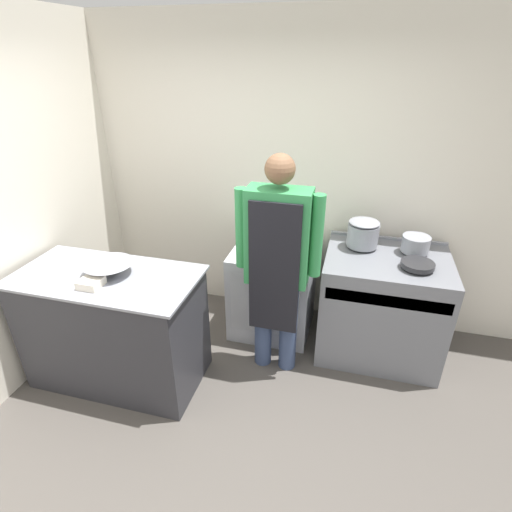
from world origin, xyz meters
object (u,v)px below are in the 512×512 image
at_px(stove, 381,305).
at_px(person_cook, 277,258).
at_px(sauce_pot, 416,244).
at_px(fridge_unit, 273,289).
at_px(plastic_tub, 91,283).
at_px(stock_pot, 363,233).
at_px(saute_pan, 418,264).
at_px(mixing_bowl, 109,269).

height_order(stove, person_cook, person_cook).
bearing_deg(sauce_pot, fridge_unit, -177.07).
xyz_separation_m(plastic_tub, stock_pot, (1.77, 1.16, 0.08)).
bearing_deg(fridge_unit, person_cook, -75.27).
xyz_separation_m(fridge_unit, saute_pan, (1.15, -0.21, 0.53)).
xyz_separation_m(person_cook, mixing_bowl, (-1.15, -0.41, -0.04)).
distance_m(plastic_tub, stock_pot, 2.12).
bearing_deg(plastic_tub, stock_pot, 33.26).
relative_size(person_cook, stock_pot, 6.98).
bearing_deg(person_cook, mixing_bowl, -160.56).
xyz_separation_m(person_cook, saute_pan, (1.02, 0.30, -0.07)).
height_order(mixing_bowl, sauce_pot, sauce_pot).
relative_size(fridge_unit, person_cook, 0.46).
xyz_separation_m(person_cook, plastic_tub, (-1.18, -0.59, -0.06)).
height_order(plastic_tub, sauce_pot, sauce_pot).
bearing_deg(stock_pot, mixing_bowl, -150.73).
distance_m(person_cook, sauce_pot, 1.17).
height_order(person_cook, stock_pot, person_cook).
bearing_deg(stock_pot, person_cook, -136.19).
distance_m(person_cook, saute_pan, 1.06).
bearing_deg(stock_pot, stove, -31.76).
bearing_deg(sauce_pot, saute_pan, -90.00).
relative_size(fridge_unit, sauce_pot, 3.71).
relative_size(person_cook, saute_pan, 7.19).
height_order(person_cook, mixing_bowl, person_cook).
relative_size(stove, stock_pot, 3.85).
relative_size(fridge_unit, saute_pan, 3.30).
xyz_separation_m(fridge_unit, plastic_tub, (-1.04, -1.11, 0.55)).
height_order(fridge_unit, plastic_tub, plastic_tub).
height_order(person_cook, plastic_tub, person_cook).
xyz_separation_m(stove, fridge_unit, (-0.96, 0.08, -0.04)).
height_order(plastic_tub, stock_pot, stock_pot).
distance_m(stock_pot, sauce_pot, 0.42).
relative_size(stove, plastic_tub, 6.67).
distance_m(stove, plastic_tub, 2.30).
distance_m(plastic_tub, sauce_pot, 2.48).
relative_size(mixing_bowl, sauce_pot, 1.62).
distance_m(stove, sauce_pot, 0.59).
height_order(person_cook, saute_pan, person_cook).
xyz_separation_m(person_cook, sauce_pot, (1.02, 0.57, -0.03)).
bearing_deg(saute_pan, sauce_pot, 90.00).
distance_m(mixing_bowl, sauce_pot, 2.38).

